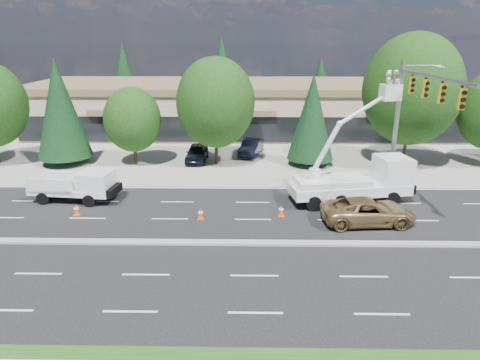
{
  "coord_description": "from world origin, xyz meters",
  "views": [
    {
      "loc": [
        -0.37,
        -20.42,
        10.37
      ],
      "look_at": [
        -0.78,
        3.5,
        2.4
      ],
      "focal_mm": 32.0,
      "sensor_mm": 36.0,
      "label": 1
    }
  ],
  "objects_px": {
    "bucket_truck": "(360,176)",
    "minivan": "(368,211)",
    "signal_mast": "(410,109)",
    "utility_pickup": "(79,188)"
  },
  "relations": [
    {
      "from": "utility_pickup",
      "to": "bucket_truck",
      "type": "relative_size",
      "value": 0.66
    },
    {
      "from": "signal_mast",
      "to": "bucket_truck",
      "type": "height_order",
      "value": "signal_mast"
    },
    {
      "from": "signal_mast",
      "to": "utility_pickup",
      "type": "bearing_deg",
      "value": -177.64
    },
    {
      "from": "bucket_truck",
      "to": "minivan",
      "type": "distance_m",
      "value": 3.69
    },
    {
      "from": "minivan",
      "to": "utility_pickup",
      "type": "bearing_deg",
      "value": 75.49
    },
    {
      "from": "bucket_truck",
      "to": "minivan",
      "type": "bearing_deg",
      "value": -105.37
    },
    {
      "from": "signal_mast",
      "to": "minivan",
      "type": "height_order",
      "value": "signal_mast"
    },
    {
      "from": "utility_pickup",
      "to": "minivan",
      "type": "distance_m",
      "value": 18.59
    },
    {
      "from": "bucket_truck",
      "to": "minivan",
      "type": "xyz_separation_m",
      "value": [
        -0.33,
        -3.52,
        -1.06
      ]
    },
    {
      "from": "utility_pickup",
      "to": "minivan",
      "type": "height_order",
      "value": "utility_pickup"
    }
  ]
}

